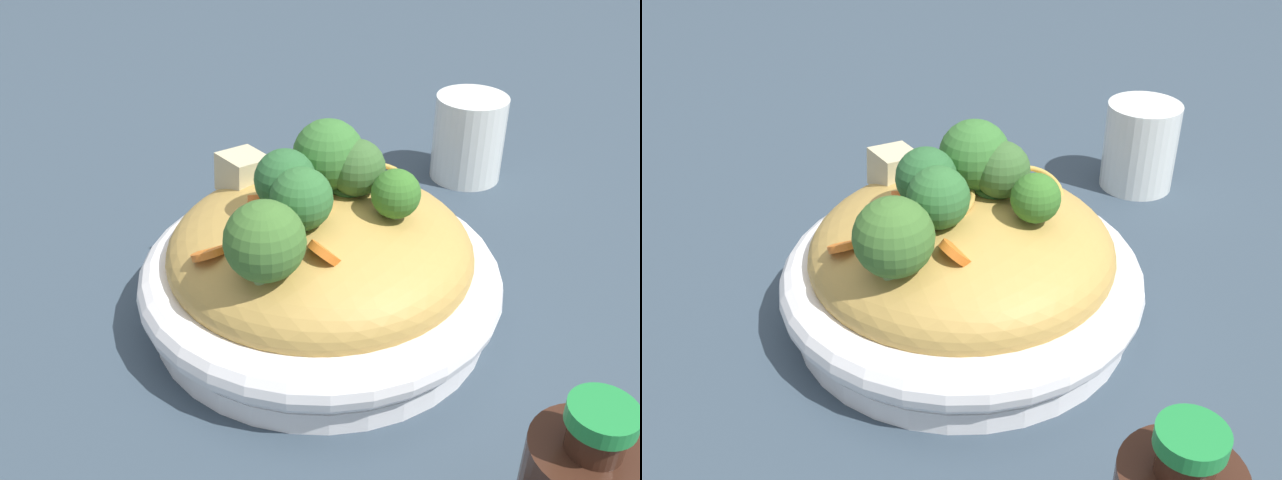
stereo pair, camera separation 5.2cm
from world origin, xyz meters
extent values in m
plane|color=#32414E|center=(0.00, 0.00, 0.00)|extent=(3.00, 3.00, 0.00)
cylinder|color=white|center=(0.00, 0.00, 0.01)|extent=(0.25, 0.25, 0.02)
torus|color=white|center=(0.00, 0.00, 0.03)|extent=(0.27, 0.27, 0.04)
ellipsoid|color=#B78F45|center=(0.00, 0.00, 0.06)|extent=(0.22, 0.22, 0.08)
torus|color=#B9933E|center=(0.05, 0.04, 0.08)|extent=(0.07, 0.06, 0.03)
torus|color=#C19544|center=(-0.02, 0.00, 0.09)|extent=(0.08, 0.08, 0.02)
torus|color=#BB8743|center=(-0.04, -0.03, 0.08)|extent=(0.07, 0.07, 0.02)
cone|color=#A0BE74|center=(-0.02, -0.01, 0.09)|extent=(0.03, 0.03, 0.02)
sphere|color=#2A5E2F|center=(-0.02, -0.01, 0.12)|extent=(0.05, 0.05, 0.04)
cone|color=#9AB970|center=(-0.04, -0.07, 0.08)|extent=(0.03, 0.03, 0.02)
sphere|color=#3D6A2C|center=(-0.04, -0.07, 0.11)|extent=(0.06, 0.06, 0.05)
cone|color=#A1BB79|center=(0.01, 0.02, 0.09)|extent=(0.03, 0.03, 0.02)
sphere|color=#366E2F|center=(0.01, 0.02, 0.12)|extent=(0.07, 0.07, 0.05)
cone|color=#9AC07B|center=(0.03, 0.01, 0.09)|extent=(0.02, 0.02, 0.01)
sphere|color=#39612E|center=(0.03, 0.01, 0.12)|extent=(0.05, 0.05, 0.04)
cone|color=#A4C27B|center=(-0.01, -0.03, 0.09)|extent=(0.03, 0.03, 0.01)
sphere|color=#2F6631|center=(-0.01, -0.03, 0.12)|extent=(0.06, 0.06, 0.04)
cone|color=#97B573|center=(0.05, -0.02, 0.09)|extent=(0.02, 0.01, 0.02)
sphere|color=#366D26|center=(0.05, -0.02, 0.11)|extent=(0.04, 0.04, 0.03)
cylinder|color=orange|center=(-0.05, 0.07, 0.08)|extent=(0.03, 0.03, 0.01)
cylinder|color=orange|center=(0.00, -0.06, 0.09)|extent=(0.03, 0.03, 0.02)
cylinder|color=orange|center=(-0.06, 0.06, 0.08)|extent=(0.03, 0.03, 0.02)
cylinder|color=orange|center=(-0.04, 0.01, 0.10)|extent=(0.03, 0.03, 0.02)
cylinder|color=orange|center=(-0.07, -0.04, 0.08)|extent=(0.03, 0.03, 0.02)
cylinder|color=orange|center=(-0.01, 0.07, 0.09)|extent=(0.03, 0.04, 0.03)
cylinder|color=beige|center=(-0.02, 0.04, 0.10)|extent=(0.04, 0.04, 0.02)
torus|color=#2E5A2A|center=(-0.02, 0.04, 0.10)|extent=(0.05, 0.05, 0.02)
cylinder|color=beige|center=(0.02, 0.02, 0.10)|extent=(0.03, 0.03, 0.01)
torus|color=#2F642A|center=(0.02, 0.02, 0.10)|extent=(0.04, 0.04, 0.02)
cube|color=#C4B88F|center=(-0.06, 0.06, 0.09)|extent=(0.05, 0.05, 0.03)
cube|color=#C7B38C|center=(0.02, 0.05, 0.10)|extent=(0.05, 0.05, 0.03)
cylinder|color=#381E14|center=(0.11, -0.22, 0.10)|extent=(0.03, 0.03, 0.02)
cylinder|color=#1E7F38|center=(0.11, -0.22, 0.11)|extent=(0.03, 0.03, 0.01)
cylinder|color=silver|center=(0.16, 0.22, 0.04)|extent=(0.07, 0.07, 0.09)
camera|label=1|loc=(-0.02, -0.44, 0.35)|focal=40.51mm
camera|label=2|loc=(0.03, -0.44, 0.35)|focal=40.51mm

